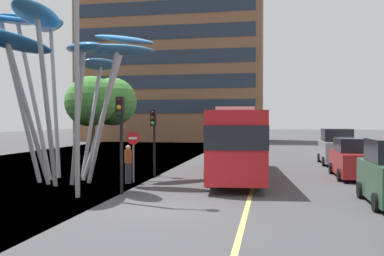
{
  "coord_description": "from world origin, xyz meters",
  "views": [
    {
      "loc": [
        3.5,
        -13.11,
        2.89
      ],
      "look_at": [
        -0.26,
        6.96,
        2.5
      ],
      "focal_mm": 39.43,
      "sensor_mm": 36.0,
      "label": 1
    }
  ],
  "objects": [
    {
      "name": "street_lamp",
      "position": [
        -3.27,
        1.52,
        5.55
      ],
      "size": [
        1.63,
        0.44,
        8.89
      ],
      "color": "gray",
      "rests_on": "ground"
    },
    {
      "name": "backdrop_building",
      "position": [
        -10.22,
        44.94,
        11.2
      ],
      "size": [
        25.19,
        10.3,
        22.39
      ],
      "color": "brown",
      "rests_on": "ground"
    },
    {
      "name": "red_bus",
      "position": [
        1.7,
        8.26,
        1.92
      ],
      "size": [
        3.51,
        11.65,
        3.51
      ],
      "color": "red",
      "rests_on": "ground"
    },
    {
      "name": "tree_pavement_near",
      "position": [
        -8.72,
        15.41,
        4.21
      ],
      "size": [
        5.15,
        5.32,
        6.0
      ],
      "color": "brown",
      "rests_on": "ground"
    },
    {
      "name": "pedestrian",
      "position": [
        -2.85,
        5.08,
        0.88
      ],
      "size": [
        0.34,
        0.34,
        1.75
      ],
      "color": "#2D3342",
      "rests_on": "ground"
    },
    {
      "name": "ground",
      "position": [
        -0.64,
        0.0,
        -0.05
      ],
      "size": [
        120.0,
        240.0,
        0.1
      ],
      "color": "#424244"
    },
    {
      "name": "leaf_sculpture",
      "position": [
        -6.15,
        4.95,
        6.21
      ],
      "size": [
        9.1,
        9.95,
        8.34
      ],
      "color": "#9EA0A5",
      "rests_on": "ground"
    },
    {
      "name": "traffic_light_kerb_near",
      "position": [
        -2.2,
        2.34,
        2.73
      ],
      "size": [
        0.28,
        0.42,
        3.77
      ],
      "color": "black",
      "rests_on": "ground"
    },
    {
      "name": "no_entry_sign",
      "position": [
        -2.73,
        5.43,
        1.57
      ],
      "size": [
        0.6,
        0.12,
        2.35
      ],
      "color": "gray",
      "rests_on": "ground"
    },
    {
      "name": "traffic_light_kerb_far",
      "position": [
        -2.37,
        7.64,
        2.46
      ],
      "size": [
        0.28,
        0.42,
        3.38
      ],
      "color": "black",
      "rests_on": "ground"
    },
    {
      "name": "car_parked_far",
      "position": [
        7.57,
        9.02,
        0.94
      ],
      "size": [
        1.93,
        4.56,
        1.99
      ],
      "color": "maroon",
      "rests_on": "ground"
    },
    {
      "name": "car_side_street",
      "position": [
        7.73,
        15.58,
        1.08
      ],
      "size": [
        2.09,
        4.24,
        2.32
      ],
      "color": "gray",
      "rests_on": "ground"
    }
  ]
}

